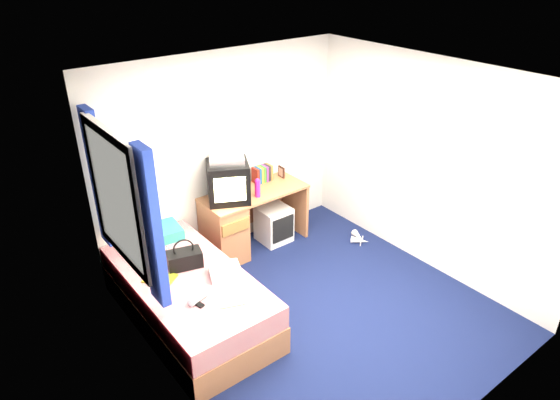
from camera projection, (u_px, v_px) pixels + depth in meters
ground at (317, 310)px, 5.19m from camera, size 3.40×3.40×0.00m
room_shell at (322, 185)px, 4.52m from camera, size 3.40×3.40×3.40m
bed at (189, 297)px, 4.96m from camera, size 1.01×2.00×0.54m
pillow at (155, 235)px, 5.38m from camera, size 0.59×0.40×0.12m
desk at (235, 223)px, 5.98m from camera, size 1.30×0.55×0.75m
storage_cube at (274, 224)px, 6.31m from camera, size 0.37×0.37×0.47m
crt_tv at (228, 181)px, 5.68m from camera, size 0.61×0.60×0.46m
vcr at (227, 159)px, 5.56m from camera, size 0.48×0.44×0.07m
book_row at (262, 174)px, 6.18m from camera, size 0.24×0.13×0.20m
picture_frame at (281, 172)px, 6.31m from camera, size 0.03×0.12×0.14m
pink_water_bottle at (257, 189)px, 5.81m from camera, size 0.07×0.07×0.20m
aerosol_can at (246, 187)px, 5.88m from camera, size 0.06×0.06×0.18m
handbag at (184, 258)px, 4.92m from camera, size 0.38×0.27×0.31m
towel at (225, 271)px, 4.80m from camera, size 0.36×0.33×0.10m
magazine at (160, 278)px, 4.77m from camera, size 0.33×0.35×0.01m
water_bottle at (198, 298)px, 4.47m from camera, size 0.21×0.13×0.07m
colour_swatch_fan at (232, 305)px, 4.43m from camera, size 0.23×0.14×0.01m
remote_control at (197, 303)px, 4.44m from camera, size 0.09×0.17×0.02m
window_assembly at (120, 200)px, 4.32m from camera, size 0.11×1.42×1.40m
white_heels at (359, 239)px, 6.36m from camera, size 0.23×0.31×0.09m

